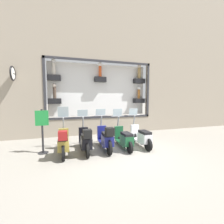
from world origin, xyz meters
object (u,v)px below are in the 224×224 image
scooter_green_1 (124,138)px  scooter_olive_4 (63,142)px  scooter_black_3 (86,140)px  shop_sign_post (42,130)px  scooter_navy_2 (106,138)px  scooter_white_0 (141,137)px

scooter_green_1 → scooter_olive_4: scooter_olive_4 is taller
scooter_black_3 → shop_sign_post: 1.62m
scooter_green_1 → scooter_navy_2: (-0.05, 0.78, 0.07)m
scooter_white_0 → scooter_green_1: 0.78m
scooter_navy_2 → scooter_white_0: bearing=-88.1°
scooter_navy_2 → scooter_black_3: 0.78m
scooter_navy_2 → shop_sign_post: shop_sign_post is taller
scooter_black_3 → scooter_olive_4: bearing=89.8°
scooter_navy_2 → shop_sign_post: size_ratio=1.11×
scooter_navy_2 → scooter_olive_4: bearing=90.1°
scooter_green_1 → scooter_navy_2: bearing=93.6°
scooter_white_0 → shop_sign_post: 3.87m
scooter_white_0 → shop_sign_post: bearing=84.5°
scooter_green_1 → scooter_olive_4: bearing=91.3°
scooter_green_1 → scooter_olive_4: (-0.05, 2.33, 0.07)m
scooter_white_0 → scooter_black_3: scooter_white_0 is taller
scooter_olive_4 → shop_sign_post: scooter_olive_4 is taller
scooter_white_0 → scooter_green_1: size_ratio=1.01×
scooter_green_1 → scooter_black_3: 1.55m
shop_sign_post → scooter_navy_2: bearing=-100.4°
scooter_black_3 → shop_sign_post: size_ratio=1.10×
scooter_white_0 → scooter_black_3: bearing=91.4°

